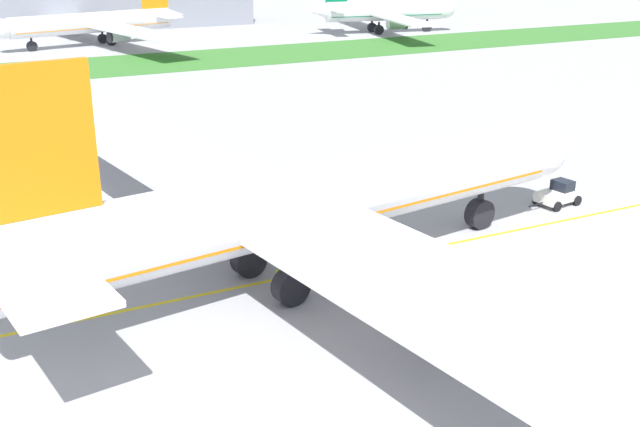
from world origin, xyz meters
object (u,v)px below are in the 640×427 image
ground_crew_wingwalker_starboard (322,230)px  parked_airliner_far_right (383,11)px  pushback_tug (558,194)px  parked_airliner_far_centre (96,23)px  airliner_foreground (302,203)px  service_truck_baggage_loader (143,130)px  ground_crew_wingwalker_port (199,240)px  ground_crew_marshaller_front (280,275)px

ground_crew_wingwalker_starboard → parked_airliner_far_right: 136.56m
pushback_tug → parked_airliner_far_centre: size_ratio=0.09×
airliner_foreground → pushback_tug: airliner_foreground is taller
airliner_foreground → service_truck_baggage_loader: airliner_foreground is taller
pushback_tug → parked_airliner_far_right: size_ratio=0.10×
ground_crew_wingwalker_port → ground_crew_wingwalker_starboard: size_ratio=1.04×
ground_crew_wingwalker_starboard → parked_airliner_far_centre: parked_airliner_far_centre is taller
ground_crew_wingwalker_port → parked_airliner_far_right: parked_airliner_far_right is taller
airliner_foreground → pushback_tug: (27.44, 4.20, -4.70)m
parked_airliner_far_centre → parked_airliner_far_right: (66.68, -8.95, 0.43)m
ground_crew_marshaller_front → ground_crew_wingwalker_starboard: size_ratio=0.93×
pushback_tug → ground_crew_wingwalker_port: size_ratio=3.36×
parked_airliner_far_centre → pushback_tug: bearing=-82.9°
airliner_foreground → ground_crew_marshaller_front: 5.19m
ground_crew_wingwalker_port → parked_airliner_far_centre: (16.80, 121.37, 3.67)m
pushback_tug → service_truck_baggage_loader: 47.48m
parked_airliner_far_right → service_truck_baggage_loader: bearing=-135.4°
airliner_foreground → parked_airliner_far_right: (78.47, 120.35, -0.54)m
ground_crew_wingwalker_starboard → service_truck_baggage_loader: 37.34m
service_truck_baggage_loader → parked_airliner_far_right: 110.69m
airliner_foreground → ground_crew_wingwalker_starboard: size_ratio=51.03×
service_truck_baggage_loader → ground_crew_wingwalker_starboard: bearing=-82.7°
airliner_foreground → ground_crew_wingwalker_port: airliner_foreground is taller
ground_crew_wingwalker_starboard → parked_airliner_far_right: parked_airliner_far_right is taller
airliner_foreground → parked_airliner_far_centre: size_ratio=1.24×
airliner_foreground → service_truck_baggage_loader: bearing=90.4°
ground_crew_wingwalker_starboard → parked_airliner_far_centre: (7.36, 123.62, 3.71)m
ground_crew_wingwalker_starboard → ground_crew_wingwalker_port: bearing=166.6°
airliner_foreground → ground_crew_marshaller_front: airliner_foreground is taller
ground_crew_marshaller_front → service_truck_baggage_loader: service_truck_baggage_loader is taller
pushback_tug → service_truck_baggage_loader: (-27.77, 38.52, 0.44)m
ground_crew_marshaller_front → ground_crew_wingwalker_starboard: bearing=44.3°
ground_crew_wingwalker_starboard → airliner_foreground: bearing=-128.0°
ground_crew_wingwalker_port → ground_crew_wingwalker_starboard: 9.71m
pushback_tug → ground_crew_marshaller_front: pushback_tug is taller
airliner_foreground → service_truck_baggage_loader: size_ratio=13.82×
ground_crew_marshaller_front → parked_airliner_far_centre: parked_airliner_far_centre is taller
ground_crew_wingwalker_starboard → ground_crew_marshaller_front: bearing=-135.7°
pushback_tug → service_truck_baggage_loader: service_truck_baggage_loader is taller
ground_crew_marshaller_front → parked_airliner_far_right: (80.46, 120.96, 4.21)m
ground_crew_marshaller_front → ground_crew_wingwalker_starboard: 8.99m
parked_airliner_far_right → ground_crew_marshaller_front: bearing=-123.6°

